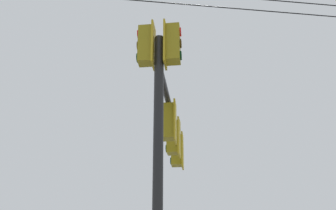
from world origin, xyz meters
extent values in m
cylinder|color=black|center=(0.33, 0.15, 3.38)|extent=(0.20, 0.20, 6.76)
cylinder|color=black|center=(2.89, -0.40, 6.03)|extent=(5.15, 1.22, 0.14)
cube|color=olive|center=(0.39, 0.44, 6.58)|extent=(0.36, 0.36, 0.90)
cube|color=#B29319|center=(0.36, 0.27, 6.58)|extent=(0.44, 0.13, 1.04)
cylinder|color=red|center=(0.43, 0.60, 6.88)|extent=(0.20, 0.07, 0.20)
cylinder|color=#3C2703|center=(0.43, 0.60, 6.58)|extent=(0.20, 0.07, 0.20)
cylinder|color=black|center=(0.43, 0.60, 6.28)|extent=(0.20, 0.07, 0.20)
cube|color=olive|center=(0.27, -0.15, 6.58)|extent=(0.36, 0.36, 0.90)
cube|color=#B29319|center=(0.30, 0.02, 6.58)|extent=(0.44, 0.13, 1.04)
cylinder|color=red|center=(0.23, -0.31, 6.88)|extent=(0.20, 0.07, 0.20)
cylinder|color=#3C2703|center=(0.23, -0.31, 6.58)|extent=(0.20, 0.07, 0.20)
cylinder|color=black|center=(0.23, -0.31, 6.28)|extent=(0.20, 0.07, 0.20)
cube|color=olive|center=(2.00, -0.21, 5.48)|extent=(0.35, 0.35, 0.90)
cube|color=#B29319|center=(1.97, -0.37, 5.48)|extent=(0.44, 0.12, 1.04)
cylinder|color=red|center=(2.03, -0.05, 5.78)|extent=(0.20, 0.07, 0.20)
cylinder|color=#3C2703|center=(2.03, -0.05, 5.48)|extent=(0.20, 0.07, 0.20)
cylinder|color=black|center=(2.03, -0.05, 5.18)|extent=(0.20, 0.07, 0.20)
cube|color=olive|center=(3.09, -0.44, 5.48)|extent=(0.36, 0.36, 0.90)
cube|color=#B29319|center=(3.05, -0.60, 5.48)|extent=(0.44, 0.14, 1.04)
cylinder|color=red|center=(3.13, -0.28, 5.78)|extent=(0.20, 0.08, 0.20)
cylinder|color=#3C2703|center=(3.13, -0.28, 5.48)|extent=(0.20, 0.08, 0.20)
cylinder|color=black|center=(3.13, -0.28, 5.18)|extent=(0.20, 0.08, 0.20)
cube|color=olive|center=(4.17, -0.67, 5.48)|extent=(0.35, 0.35, 0.90)
cube|color=#B29319|center=(4.14, -0.83, 5.48)|extent=(0.44, 0.13, 1.04)
cylinder|color=red|center=(4.20, -0.50, 5.78)|extent=(0.20, 0.07, 0.20)
cylinder|color=#3C2703|center=(4.20, -0.50, 5.48)|extent=(0.20, 0.07, 0.20)
cylinder|color=black|center=(4.20, -0.50, 5.18)|extent=(0.20, 0.07, 0.20)
cylinder|color=black|center=(0.33, -1.42, 7.68)|extent=(0.13, 34.38, 0.80)
camera|label=1|loc=(-7.29, 0.69, 1.62)|focal=44.61mm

